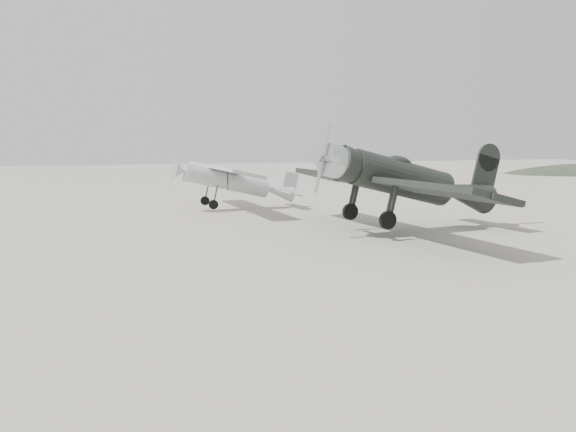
# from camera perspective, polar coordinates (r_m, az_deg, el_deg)

# --- Properties ---
(ground) EXTENTS (160.00, 160.00, 0.00)m
(ground) POSITION_cam_1_polar(r_m,az_deg,el_deg) (16.30, 8.07, -6.60)
(ground) COLOR gray
(ground) RESTS_ON ground
(lowwing_monoplane) EXTENTS (9.44, 13.19, 4.24)m
(lowwing_monoplane) POSITION_cam_1_polar(r_m,az_deg,el_deg) (24.90, 12.12, 3.50)
(lowwing_monoplane) COLOR black
(lowwing_monoplane) RESTS_ON ground
(highwing_monoplane) EXTENTS (7.42, 10.45, 2.96)m
(highwing_monoplane) POSITION_cam_1_polar(r_m,az_deg,el_deg) (32.38, -5.73, 3.90)
(highwing_monoplane) COLOR #A1A3A6
(highwing_monoplane) RESTS_ON ground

